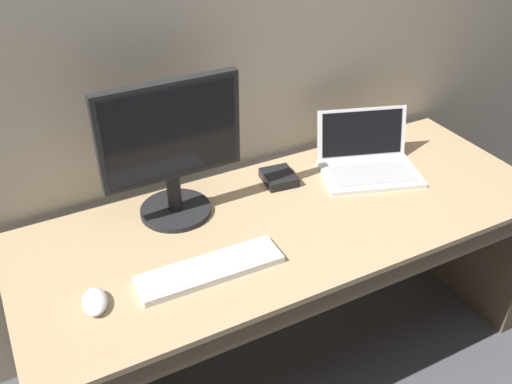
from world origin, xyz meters
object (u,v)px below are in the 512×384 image
at_px(wired_keyboard, 210,269).
at_px(external_drive_box, 279,178).
at_px(laptop_white, 368,163).
at_px(external_monitor, 171,147).
at_px(computer_mouse, 95,302).

height_order(wired_keyboard, external_drive_box, external_drive_box).
relative_size(wired_keyboard, external_drive_box, 3.47).
distance_m(laptop_white, external_monitor, 0.78).
height_order(external_monitor, computer_mouse, external_monitor).
bearing_deg(computer_mouse, wired_keyboard, 7.11).
distance_m(laptop_white, wired_keyboard, 0.80).
distance_m(laptop_white, external_drive_box, 0.35).
bearing_deg(external_drive_box, laptop_white, -15.27).
distance_m(wired_keyboard, external_drive_box, 0.55).
bearing_deg(computer_mouse, laptop_white, 22.09).
xyz_separation_m(external_monitor, wired_keyboard, (-0.02, -0.32, -0.25)).
relative_size(laptop_white, external_monitor, 0.88).
bearing_deg(external_drive_box, computer_mouse, -157.20).
distance_m(laptop_white, computer_mouse, 1.13).
height_order(laptop_white, external_drive_box, laptop_white).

